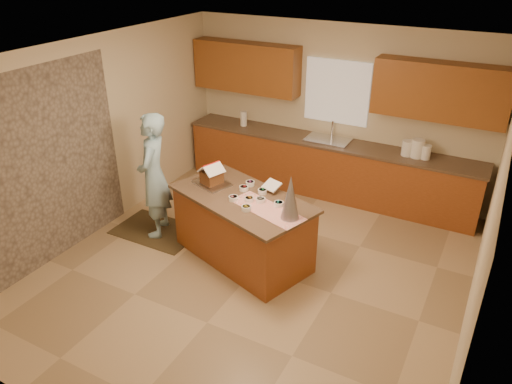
% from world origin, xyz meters
% --- Properties ---
extents(floor, '(5.50, 5.50, 0.00)m').
position_xyz_m(floor, '(0.00, 0.00, 0.00)').
color(floor, tan).
rests_on(floor, ground).
extents(ceiling, '(5.50, 5.50, 0.00)m').
position_xyz_m(ceiling, '(0.00, 0.00, 2.70)').
color(ceiling, silver).
rests_on(ceiling, floor).
extents(wall_back, '(5.50, 5.50, 0.00)m').
position_xyz_m(wall_back, '(0.00, 2.75, 1.35)').
color(wall_back, beige).
rests_on(wall_back, floor).
extents(wall_front, '(5.50, 5.50, 0.00)m').
position_xyz_m(wall_front, '(0.00, -2.75, 1.35)').
color(wall_front, beige).
rests_on(wall_front, floor).
extents(wall_left, '(5.50, 5.50, 0.00)m').
position_xyz_m(wall_left, '(-2.50, 0.00, 1.35)').
color(wall_left, beige).
rests_on(wall_left, floor).
extents(wall_right, '(5.50, 5.50, 0.00)m').
position_xyz_m(wall_right, '(2.50, 0.00, 1.35)').
color(wall_right, beige).
rests_on(wall_right, floor).
extents(stone_accent, '(0.00, 2.50, 2.50)m').
position_xyz_m(stone_accent, '(-2.48, -0.80, 1.25)').
color(stone_accent, gray).
rests_on(stone_accent, wall_left).
extents(window_curtain, '(1.05, 0.03, 1.00)m').
position_xyz_m(window_curtain, '(0.00, 2.72, 1.65)').
color(window_curtain, white).
rests_on(window_curtain, wall_back).
extents(back_counter_base, '(4.80, 0.60, 0.88)m').
position_xyz_m(back_counter_base, '(0.00, 2.45, 0.44)').
color(back_counter_base, brown).
rests_on(back_counter_base, floor).
extents(back_counter_top, '(4.85, 0.63, 0.04)m').
position_xyz_m(back_counter_top, '(0.00, 2.45, 0.90)').
color(back_counter_top, brown).
rests_on(back_counter_top, back_counter_base).
extents(upper_cabinet_left, '(1.85, 0.35, 0.80)m').
position_xyz_m(upper_cabinet_left, '(-1.55, 2.57, 1.90)').
color(upper_cabinet_left, '#9D5121').
rests_on(upper_cabinet_left, wall_back).
extents(upper_cabinet_right, '(1.85, 0.35, 0.80)m').
position_xyz_m(upper_cabinet_right, '(1.55, 2.57, 1.90)').
color(upper_cabinet_right, '#9D5121').
rests_on(upper_cabinet_right, wall_back).
extents(sink, '(0.70, 0.45, 0.12)m').
position_xyz_m(sink, '(0.00, 2.45, 0.89)').
color(sink, silver).
rests_on(sink, back_counter_top).
extents(faucet, '(0.03, 0.03, 0.28)m').
position_xyz_m(faucet, '(0.00, 2.63, 1.06)').
color(faucet, silver).
rests_on(faucet, back_counter_top).
extents(island_base, '(1.96, 1.40, 0.87)m').
position_xyz_m(island_base, '(-0.27, 0.16, 0.43)').
color(island_base, brown).
rests_on(island_base, floor).
extents(island_top, '(2.06, 1.50, 0.04)m').
position_xyz_m(island_top, '(-0.27, 0.16, 0.89)').
color(island_top, brown).
rests_on(island_top, island_base).
extents(table_runner, '(1.05, 0.65, 0.01)m').
position_xyz_m(table_runner, '(0.15, 0.02, 0.91)').
color(table_runner, '#B9190D').
rests_on(table_runner, island_top).
extents(baking_tray, '(0.54, 0.46, 0.02)m').
position_xyz_m(baking_tray, '(-0.80, 0.28, 0.92)').
color(baking_tray, silver).
rests_on(baking_tray, island_top).
extents(cookbook, '(0.26, 0.23, 0.09)m').
position_xyz_m(cookbook, '(-0.01, 0.46, 1.00)').
color(cookbook, white).
rests_on(cookbook, island_top).
extents(tinsel_tree, '(0.27, 0.27, 0.54)m').
position_xyz_m(tinsel_tree, '(0.47, -0.04, 1.18)').
color(tinsel_tree, '#B4B5C1').
rests_on(tinsel_tree, island_top).
extents(rug, '(1.21, 0.79, 0.01)m').
position_xyz_m(rug, '(-1.70, 0.13, 0.01)').
color(rug, black).
rests_on(rug, floor).
extents(boy, '(0.64, 0.76, 1.78)m').
position_xyz_m(boy, '(-1.65, 0.13, 0.90)').
color(boy, '#90BBCD').
rests_on(boy, rug).
extents(canister_a, '(0.17, 0.17, 0.23)m').
position_xyz_m(canister_a, '(1.24, 2.45, 1.04)').
color(canister_a, white).
rests_on(canister_a, back_counter_top).
extents(canister_b, '(0.19, 0.19, 0.27)m').
position_xyz_m(canister_b, '(1.39, 2.45, 1.06)').
color(canister_b, white).
rests_on(canister_b, back_counter_top).
extents(canister_c, '(0.15, 0.15, 0.21)m').
position_xyz_m(canister_c, '(1.51, 2.45, 1.02)').
color(canister_c, white).
rests_on(canister_c, back_counter_top).
extents(paper_towel, '(0.12, 0.12, 0.25)m').
position_xyz_m(paper_towel, '(-1.54, 2.45, 1.05)').
color(paper_towel, white).
rests_on(paper_towel, back_counter_top).
extents(gingerbread_house, '(0.34, 0.35, 0.28)m').
position_xyz_m(gingerbread_house, '(-0.80, 0.28, 1.04)').
color(gingerbread_house, brown).
rests_on(gingerbread_house, baking_tray).
extents(candy_bowls, '(0.70, 0.72, 0.05)m').
position_xyz_m(candy_bowls, '(-0.14, 0.19, 0.93)').
color(candy_bowls, '#A0358E').
rests_on(candy_bowls, island_top).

